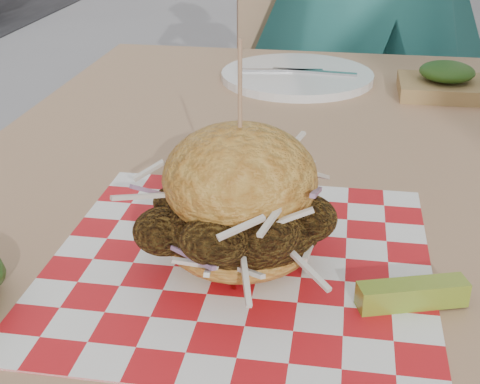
{
  "coord_description": "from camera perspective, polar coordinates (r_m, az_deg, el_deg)",
  "views": [
    {
      "loc": [
        -0.06,
        -0.76,
        1.09
      ],
      "look_at": [
        -0.14,
        -0.22,
        0.82
      ],
      "focal_mm": 50.0,
      "sensor_mm": 36.0,
      "label": 1
    }
  ],
  "objects": [
    {
      "name": "paper_liner",
      "position": [
        0.64,
        0.0,
        -5.94
      ],
      "size": [
        0.36,
        0.36,
        0.0
      ],
      "primitive_type": "cube",
      "color": "red",
      "rests_on": "patio_table"
    },
    {
      "name": "pickle_spear",
      "position": [
        0.59,
        14.49,
        -8.43
      ],
      "size": [
        0.1,
        0.05,
        0.02
      ],
      "primitive_type": "cube",
      "rotation": [
        0.0,
        0.0,
        0.31
      ],
      "color": "olive",
      "rests_on": "paper_liner"
    },
    {
      "name": "patio_table",
      "position": [
        0.88,
        2.57,
        -2.46
      ],
      "size": [
        0.8,
        1.2,
        0.75
      ],
      "color": "tan",
      "rests_on": "ground"
    },
    {
      "name": "sandwich",
      "position": [
        0.61,
        0.0,
        -1.18
      ],
      "size": [
        0.19,
        0.19,
        0.21
      ],
      "color": "gold",
      "rests_on": "paper_liner"
    },
    {
      "name": "kraft_tray",
      "position": [
        1.17,
        17.14,
        8.97
      ],
      "size": [
        0.15,
        0.12,
        0.06
      ],
      "color": "olive",
      "rests_on": "patio_table"
    },
    {
      "name": "place_setting",
      "position": [
        1.21,
        4.9,
        9.85
      ],
      "size": [
        0.27,
        0.27,
        0.02
      ],
      "color": "white",
      "rests_on": "patio_table"
    },
    {
      "name": "patio_chair",
      "position": [
        1.78,
        5.29,
        8.18
      ],
      "size": [
        0.51,
        0.52,
        0.95
      ],
      "rotation": [
        0.0,
        0.0,
        0.25
      ],
      "color": "tan",
      "rests_on": "ground"
    }
  ]
}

